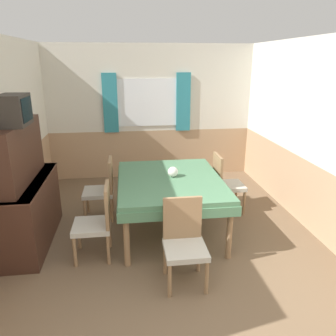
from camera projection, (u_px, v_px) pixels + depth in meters
The scene contains 11 objects.
wall_back at pixel (151, 112), 6.46m from camera, with size 4.40×0.10×2.60m.
wall_left at pixel (3, 145), 4.04m from camera, with size 0.05×4.98×2.60m.
wall_right at pixel (310, 135), 4.53m from camera, with size 0.05×4.98×2.60m.
dining_table at pixel (170, 185), 4.44m from camera, with size 1.40×1.74×0.78m.
chair_right_far at pixel (225, 182), 5.11m from camera, with size 0.44×0.44×0.92m.
chair_head_near at pixel (184, 240), 3.45m from camera, with size 0.44×0.44×0.92m.
chair_left_near at pixel (98, 220), 3.88m from camera, with size 0.44×0.44×0.92m.
chair_left_far at pixel (103, 187), 4.88m from camera, with size 0.44×0.44×0.92m.
sideboard at pixel (28, 195), 4.15m from camera, with size 0.46×1.49×1.59m.
tv at pixel (14, 110), 3.64m from camera, with size 0.29×0.46×0.35m.
vase at pixel (173, 172), 4.45m from camera, with size 0.14×0.14×0.14m.
Camera 1 is at (-0.50, -1.87, 2.29)m, focal length 35.00 mm.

